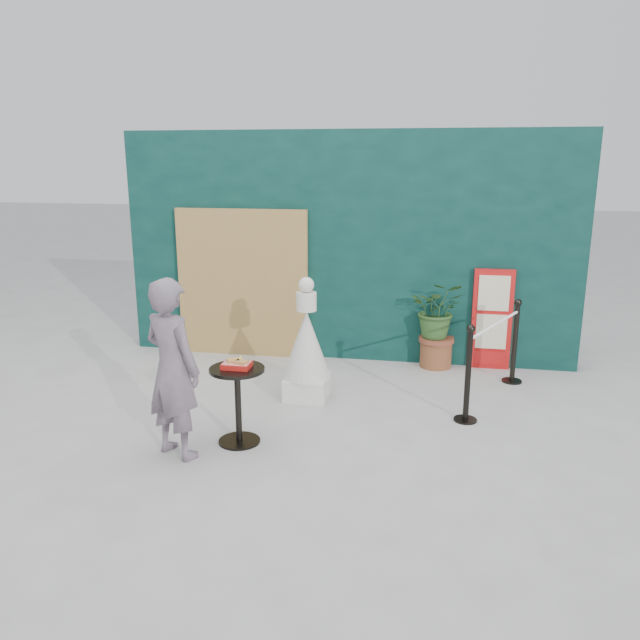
{
  "coord_description": "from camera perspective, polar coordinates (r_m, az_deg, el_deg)",
  "views": [
    {
      "loc": [
        1.17,
        -5.01,
        2.64
      ],
      "look_at": [
        0.0,
        1.2,
        1.0
      ],
      "focal_mm": 35.0,
      "sensor_mm": 36.0,
      "label": 1
    }
  ],
  "objects": [
    {
      "name": "back_wall",
      "position": [
        8.32,
        2.51,
        6.66
      ],
      "size": [
        6.0,
        0.3,
        3.0
      ],
      "primitive_type": "cube",
      "color": "#092A27",
      "rests_on": "ground"
    },
    {
      "name": "planter",
      "position": [
        8.14,
        10.69,
        0.24
      ],
      "size": [
        0.67,
        0.58,
        1.14
      ],
      "color": "brown",
      "rests_on": "ground"
    },
    {
      "name": "menu_board",
      "position": [
        8.24,
        15.44,
        0.04
      ],
      "size": [
        0.5,
        0.07,
        1.3
      ],
      "color": "red",
      "rests_on": "ground"
    },
    {
      "name": "bamboo_fence",
      "position": [
        8.51,
        -7.11,
        3.33
      ],
      "size": [
        1.8,
        0.08,
        2.0
      ],
      "primitive_type": "cube",
      "color": "tan",
      "rests_on": "ground"
    },
    {
      "name": "woman",
      "position": [
        5.71,
        -13.34,
        -4.36
      ],
      "size": [
        0.71,
        0.61,
        1.66
      ],
      "primitive_type": "imported",
      "rotation": [
        0.0,
        0.0,
        2.71
      ],
      "color": "slate",
      "rests_on": "ground"
    },
    {
      "name": "statue",
      "position": [
        6.96,
        -1.22,
        -2.74
      ],
      "size": [
        0.54,
        0.54,
        1.4
      ],
      "color": "white",
      "rests_on": "ground"
    },
    {
      "name": "cafe_table",
      "position": [
        5.95,
        -7.53,
        -6.66
      ],
      "size": [
        0.52,
        0.52,
        0.75
      ],
      "color": "black",
      "rests_on": "ground"
    },
    {
      "name": "stanchion_barrier",
      "position": [
        7.19,
        15.56,
        -3.36
      ],
      "size": [
        0.84,
        1.54,
        1.03
      ],
      "color": "black",
      "rests_on": "ground"
    },
    {
      "name": "food_basket",
      "position": [
        5.86,
        -7.6,
        -4.01
      ],
      "size": [
        0.26,
        0.19,
        0.11
      ],
      "color": "red",
      "rests_on": "cafe_table"
    },
    {
      "name": "ground",
      "position": [
        5.78,
        -2.27,
        -12.63
      ],
      "size": [
        60.0,
        60.0,
        0.0
      ],
      "primitive_type": "plane",
      "color": "#ADAAA5",
      "rests_on": "ground"
    }
  ]
}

